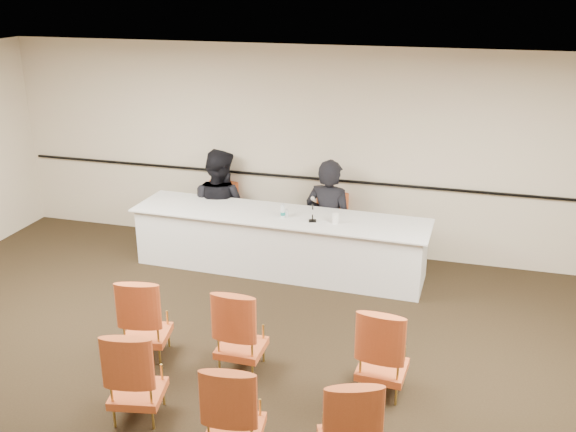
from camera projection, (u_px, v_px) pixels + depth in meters
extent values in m
plane|color=black|center=(239.00, 408.00, 6.12)|extent=(10.00, 10.00, 0.00)
plane|color=white|center=(229.00, 93.00, 5.08)|extent=(10.00, 10.00, 0.00)
cube|color=beige|center=(331.00, 152.00, 9.21)|extent=(10.00, 0.04, 3.00)
cube|color=black|center=(330.00, 180.00, 9.31)|extent=(9.80, 0.04, 0.03)
imported|color=black|center=(329.00, 225.00, 9.23)|extent=(0.79, 0.59, 1.97)
imported|color=black|center=(220.00, 211.00, 9.70)|extent=(1.09, 0.94, 1.93)
cube|color=silver|center=(314.00, 219.00, 8.58)|extent=(0.36, 0.32, 0.00)
cylinder|color=silver|center=(286.00, 213.00, 8.65)|extent=(0.08, 0.08, 0.10)
cylinder|color=white|center=(335.00, 219.00, 8.41)|extent=(0.10, 0.10, 0.13)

